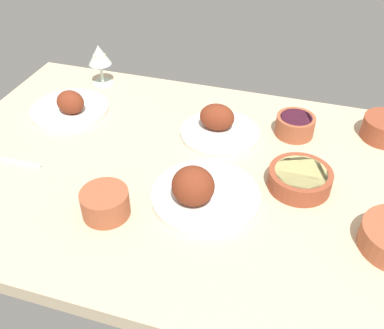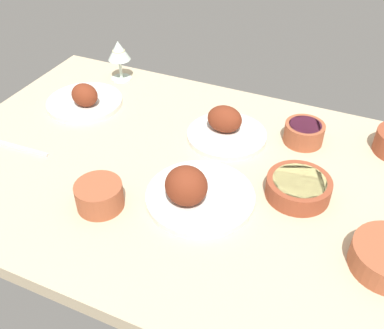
% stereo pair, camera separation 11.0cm
% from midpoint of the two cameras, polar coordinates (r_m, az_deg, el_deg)
% --- Properties ---
extents(dining_table, '(1.40, 0.90, 0.04)m').
position_cam_midpoint_polar(dining_table, '(1.17, 2.68, -1.63)').
color(dining_table, '#C6B28E').
rests_on(dining_table, ground).
extents(plate_near_viewer, '(0.26, 0.26, 0.11)m').
position_cam_midpoint_polar(plate_near_viewer, '(1.05, 3.26, -3.65)').
color(plate_near_viewer, silver).
rests_on(plate_near_viewer, dining_table).
extents(plate_center_main, '(0.24, 0.24, 0.09)m').
position_cam_midpoint_polar(plate_center_main, '(1.44, -11.52, 8.06)').
color(plate_center_main, silver).
rests_on(plate_center_main, dining_table).
extents(plate_far_side, '(0.23, 0.23, 0.09)m').
position_cam_midpoint_polar(plate_far_side, '(1.28, 6.84, 4.53)').
color(plate_far_side, silver).
rests_on(plate_far_side, dining_table).
extents(bowl_potatoes, '(0.16, 0.16, 0.05)m').
position_cam_midpoint_polar(bowl_potatoes, '(1.11, 16.29, -2.90)').
color(bowl_potatoes, brown).
rests_on(bowl_potatoes, dining_table).
extents(bowl_onions, '(0.11, 0.11, 0.06)m').
position_cam_midpoint_polar(bowl_onions, '(1.30, 16.58, 3.91)').
color(bowl_onions, '#A35133').
rests_on(bowl_onions, dining_table).
extents(bowl_sauce, '(0.11, 0.11, 0.06)m').
position_cam_midpoint_polar(bowl_sauce, '(1.05, -8.94, -3.99)').
color(bowl_sauce, '#A35133').
rests_on(bowl_sauce, dining_table).
extents(wine_glass, '(0.08, 0.08, 0.14)m').
position_cam_midpoint_polar(wine_glass, '(1.55, -7.35, 14.04)').
color(wine_glass, silver).
rests_on(wine_glass, dining_table).
extents(fork_loose, '(0.19, 0.02, 0.01)m').
position_cam_midpoint_polar(fork_loose, '(1.30, -19.11, 1.97)').
color(fork_loose, silver).
rests_on(fork_loose, dining_table).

